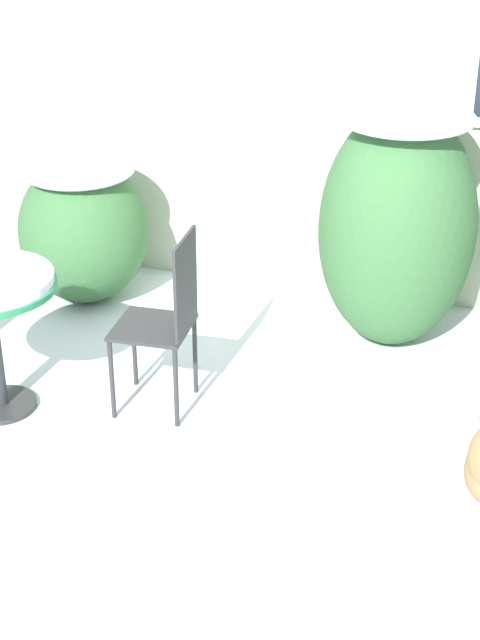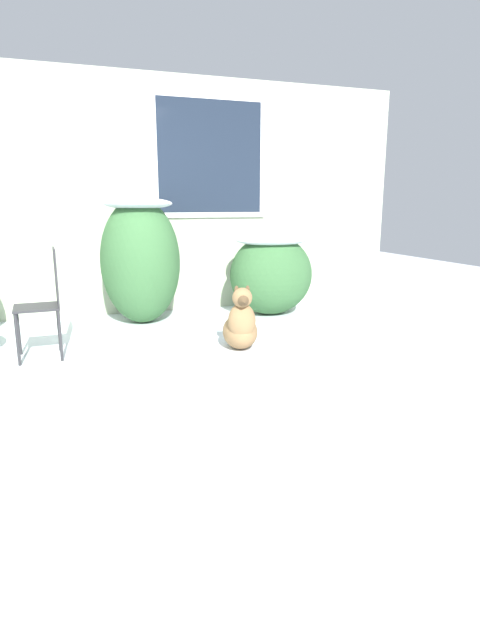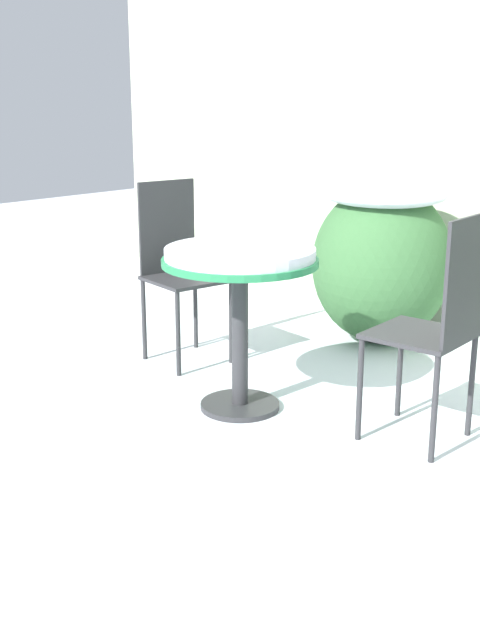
# 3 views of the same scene
# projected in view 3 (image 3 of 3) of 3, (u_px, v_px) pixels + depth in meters

# --- Properties ---
(ground_plane) EXTENTS (16.00, 16.00, 0.00)m
(ground_plane) POSITION_uv_depth(u_px,v_px,m) (438.00, 533.00, 2.60)
(ground_plane) COLOR silver
(shrub_left) EXTENTS (0.78, 0.79, 0.89)m
(shrub_left) POSITION_uv_depth(u_px,v_px,m) (382.00, 258.00, 4.48)
(shrub_left) COLOR #386638
(shrub_left) RESTS_ON ground_plane
(patio_table) EXTENTS (0.68, 0.68, 0.73)m
(patio_table) POSITION_uv_depth(u_px,v_px,m) (240.00, 276.00, 3.45)
(patio_table) COLOR #2D2D30
(patio_table) RESTS_ON ground_plane
(patio_chair_near_table) EXTENTS (0.43, 0.43, 0.93)m
(patio_chair_near_table) POSITION_uv_depth(u_px,v_px,m) (178.00, 264.00, 4.17)
(patio_chair_near_table) COLOR #2D2D30
(patio_chair_near_table) RESTS_ON ground_plane
(patio_chair_far_side) EXTENTS (0.38, 0.38, 0.93)m
(patio_chair_far_side) POSITION_uv_depth(u_px,v_px,m) (437.00, 322.00, 3.13)
(patio_chair_far_side) COLOR #2D2D30
(patio_chair_far_side) RESTS_ON ground_plane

